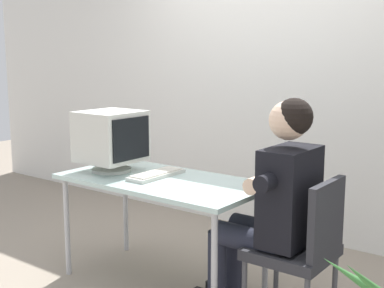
# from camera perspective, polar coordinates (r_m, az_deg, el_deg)

# --- Properties ---
(ground_plane) EXTENTS (12.00, 12.00, 0.00)m
(ground_plane) POSITION_cam_1_polar(r_m,az_deg,el_deg) (3.57, -3.23, -14.96)
(ground_plane) COLOR gray
(wall_back) EXTENTS (8.00, 0.10, 3.00)m
(wall_back) POSITION_cam_1_polar(r_m,az_deg,el_deg) (4.26, 12.26, 9.66)
(wall_back) COLOR silver
(wall_back) RESTS_ON ground_plane
(desk) EXTENTS (1.34, 0.68, 0.71)m
(desk) POSITION_cam_1_polar(r_m,az_deg,el_deg) (3.35, -3.34, -4.74)
(desk) COLOR #B7B7BC
(desk) RESTS_ON ground_plane
(crt_monitor) EXTENTS (0.38, 0.39, 0.41)m
(crt_monitor) POSITION_cam_1_polar(r_m,az_deg,el_deg) (3.54, -8.86, 0.74)
(crt_monitor) COLOR silver
(crt_monitor) RESTS_ON desk
(keyboard) EXTENTS (0.15, 0.43, 0.03)m
(keyboard) POSITION_cam_1_polar(r_m,az_deg,el_deg) (3.38, -3.92, -3.36)
(keyboard) COLOR silver
(keyboard) RESTS_ON desk
(office_chair) EXTENTS (0.43, 0.43, 0.84)m
(office_chair) POSITION_cam_1_polar(r_m,az_deg,el_deg) (2.93, 12.03, -10.73)
(office_chair) COLOR #4C4C51
(office_chair) RESTS_ON ground_plane
(person_seated) EXTENTS (0.71, 0.58, 1.27)m
(person_seated) POSITION_cam_1_polar(r_m,az_deg,el_deg) (2.94, 8.91, -6.04)
(person_seated) COLOR black
(person_seated) RESTS_ON ground_plane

